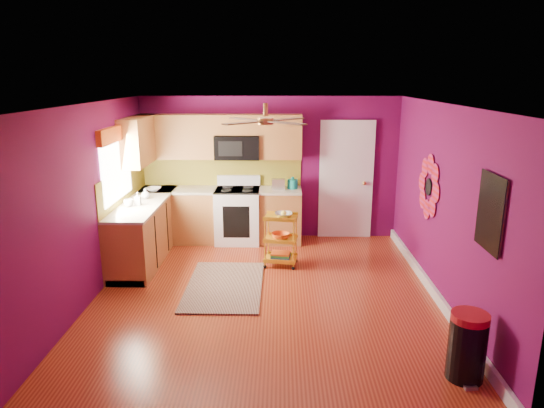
{
  "coord_description": "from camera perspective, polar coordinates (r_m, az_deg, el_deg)",
  "views": [
    {
      "loc": [
        0.19,
        -5.94,
        2.82
      ],
      "look_at": [
        0.08,
        0.4,
        1.15
      ],
      "focal_mm": 32.0,
      "sensor_mm": 36.0,
      "label": 1
    }
  ],
  "objects": [
    {
      "name": "ground",
      "position": [
        6.58,
        -0.75,
        -10.63
      ],
      "size": [
        5.0,
        5.0,
        0.0
      ],
      "primitive_type": "plane",
      "color": "maroon",
      "rests_on": "ground"
    },
    {
      "name": "room_envelope",
      "position": [
        6.06,
        -0.54,
        3.46
      ],
      "size": [
        4.54,
        5.04,
        2.52
      ],
      "color": "#5F0A45",
      "rests_on": "ground"
    },
    {
      "name": "lower_cabinets",
      "position": [
        8.26,
        -9.76,
        -2.24
      ],
      "size": [
        2.81,
        2.31,
        0.94
      ],
      "color": "brown",
      "rests_on": "ground"
    },
    {
      "name": "electric_range",
      "position": [
        8.47,
        -4.04,
        -1.27
      ],
      "size": [
        0.76,
        0.66,
        1.13
      ],
      "color": "white",
      "rests_on": "ground"
    },
    {
      "name": "upper_cabinetry",
      "position": [
        8.3,
        -9.01,
        7.53
      ],
      "size": [
        2.8,
        2.3,
        1.26
      ],
      "color": "brown",
      "rests_on": "ground"
    },
    {
      "name": "left_window",
      "position": [
        7.47,
        -17.9,
        5.72
      ],
      "size": [
        0.08,
        1.35,
        1.08
      ],
      "color": "white",
      "rests_on": "ground"
    },
    {
      "name": "panel_door",
      "position": [
        8.67,
        8.7,
        2.66
      ],
      "size": [
        0.95,
        0.11,
        2.15
      ],
      "color": "white",
      "rests_on": "ground"
    },
    {
      "name": "right_wall_art",
      "position": [
        6.12,
        20.46,
        0.81
      ],
      "size": [
        0.04,
        2.74,
        1.04
      ],
      "color": "black",
      "rests_on": "ground"
    },
    {
      "name": "ceiling_fan",
      "position": [
        6.16,
        -0.76,
        9.83
      ],
      "size": [
        1.01,
        1.01,
        0.26
      ],
      "color": "#BF8C3F",
      "rests_on": "ground"
    },
    {
      "name": "shag_rug",
      "position": [
        6.84,
        -5.6,
        -9.54
      ],
      "size": [
        1.03,
        1.68,
        0.02
      ],
      "primitive_type": "cube",
      "rotation": [
        0.0,
        0.0,
        -0.0
      ],
      "color": "black",
      "rests_on": "ground"
    },
    {
      "name": "rolling_cart",
      "position": [
        7.37,
        1.08,
        -3.97
      ],
      "size": [
        0.53,
        0.42,
        0.88
      ],
      "color": "gold",
      "rests_on": "ground"
    },
    {
      "name": "trash_can",
      "position": [
        5.14,
        21.97,
        -15.27
      ],
      "size": [
        0.39,
        0.41,
        0.68
      ],
      "color": "black",
      "rests_on": "ground"
    },
    {
      "name": "teal_kettle",
      "position": [
        8.39,
        2.43,
        2.39
      ],
      "size": [
        0.18,
        0.18,
        0.21
      ],
      "color": "#149B89",
      "rests_on": "lower_cabinets"
    },
    {
      "name": "toaster",
      "position": [
        8.32,
        0.75,
        2.35
      ],
      "size": [
        0.22,
        0.15,
        0.18
      ],
      "primitive_type": "cube",
      "color": "beige",
      "rests_on": "lower_cabinets"
    },
    {
      "name": "soap_bottle_a",
      "position": [
        7.57,
        -15.52,
        0.61
      ],
      "size": [
        0.09,
        0.09,
        0.2
      ],
      "primitive_type": "imported",
      "color": "#EA3F72",
      "rests_on": "lower_cabinets"
    },
    {
      "name": "soap_bottle_b",
      "position": [
        7.92,
        -14.67,
        1.2
      ],
      "size": [
        0.13,
        0.13,
        0.17
      ],
      "primitive_type": "imported",
      "color": "white",
      "rests_on": "lower_cabinets"
    },
    {
      "name": "counter_dish",
      "position": [
        8.46,
        -13.74,
        1.71
      ],
      "size": [
        0.24,
        0.24,
        0.06
      ],
      "primitive_type": "imported",
      "color": "white",
      "rests_on": "lower_cabinets"
    },
    {
      "name": "counter_cup",
      "position": [
        7.53,
        -16.52,
        0.11
      ],
      "size": [
        0.14,
        0.14,
        0.11
      ],
      "primitive_type": "imported",
      "color": "white",
      "rests_on": "lower_cabinets"
    }
  ]
}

